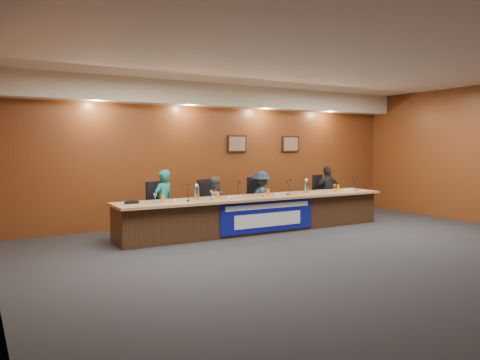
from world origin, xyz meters
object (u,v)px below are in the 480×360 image
object	(u,v)px
office_chair_c	(259,204)
carafe_right	(306,187)
dais_body	(257,215)
panelist_c	(261,198)
speakerphone	(131,202)
office_chair_b	(212,207)
carafe_left	(196,193)
office_chair_a	(162,211)
panelist_a	(163,203)
office_chair_d	(325,199)
banner	(268,216)
panelist_d	(328,193)
panelist_b	(214,203)

from	to	relation	value
office_chair_c	carafe_right	xyz separation A→B (m)	(0.86, -0.63, 0.40)
dais_body	panelist_c	size ratio (longest dim) A/B	4.89
dais_body	speakerphone	distance (m)	2.74
office_chair_b	carafe_left	size ratio (longest dim) A/B	1.86
office_chair_b	carafe_right	size ratio (longest dim) A/B	1.88
office_chair_a	panelist_a	bearing A→B (deg)	-106.86
panelist_a	office_chair_a	bearing A→B (deg)	-114.65
office_chair_c	carafe_left	xyz separation A→B (m)	(-1.84, -0.62, 0.40)
office_chair_b	office_chair_d	xyz separation A→B (m)	(3.14, 0.00, 0.00)
banner	panelist_c	distance (m)	1.10
panelist_a	carafe_right	distance (m)	3.25
office_chair_c	speakerphone	world-z (taller)	speakerphone
banner	office_chair_a	size ratio (longest dim) A/B	4.58
panelist_d	speakerphone	xyz separation A→B (m)	(-5.11, -0.50, 0.13)
panelist_c	carafe_right	xyz separation A→B (m)	(0.86, -0.53, 0.26)
panelist_d	carafe_left	distance (m)	3.84
office_chair_d	carafe_right	size ratio (longest dim) A/B	1.88
dais_body	office_chair_d	world-z (taller)	dais_body
panelist_c	office_chair_a	distance (m)	2.34
panelist_d	office_chair_b	xyz separation A→B (m)	(-3.14, 0.10, -0.17)
carafe_right	panelist_d	bearing A→B (deg)	26.04
office_chair_d	carafe_left	xyz separation A→B (m)	(-3.80, -0.62, 0.40)
panelist_d	office_chair_c	world-z (taller)	panelist_d
office_chair_a	speakerphone	size ratio (longest dim) A/B	1.50
office_chair_a	carafe_right	distance (m)	3.28
dais_body	office_chair_c	world-z (taller)	dais_body
panelist_d	banner	bearing A→B (deg)	32.95
banner	office_chair_a	xyz separation A→B (m)	(-1.88, 1.07, 0.10)
panelist_a	office_chair_d	distance (m)	4.29
panelist_a	banner	bearing A→B (deg)	127.99
office_chair_a	carafe_left	distance (m)	0.88
carafe_left	panelist_c	bearing A→B (deg)	15.70
panelist_c	office_chair_b	xyz separation A→B (m)	(-1.19, 0.10, -0.13)
banner	carafe_right	xyz separation A→B (m)	(1.31, 0.44, 0.50)
office_chair_a	speakerphone	xyz separation A→B (m)	(-0.82, -0.60, 0.30)
office_chair_c	speakerphone	size ratio (longest dim) A/B	1.50
banner	dais_body	bearing A→B (deg)	90.00
office_chair_b	carafe_left	bearing A→B (deg)	-159.46
office_chair_b	office_chair_a	bearing A→B (deg)	157.28
office_chair_d	panelist_c	bearing A→B (deg)	162.05
dais_body	panelist_d	size ratio (longest dim) A/B	4.62
dais_body	panelist_b	distance (m)	0.95
panelist_a	carafe_right	size ratio (longest dim) A/B	5.19
panelist_b	office_chair_c	bearing A→B (deg)	-174.87
panelist_c	office_chair_a	xyz separation A→B (m)	(-2.33, 0.10, -0.13)
panelist_a	carafe_left	size ratio (longest dim) A/B	5.14
panelist_b	panelist_d	distance (m)	3.14
office_chair_a	panelist_b	bearing A→B (deg)	-21.84
panelist_d	office_chair_a	bearing A→B (deg)	9.56
banner	panelist_b	world-z (taller)	panelist_b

